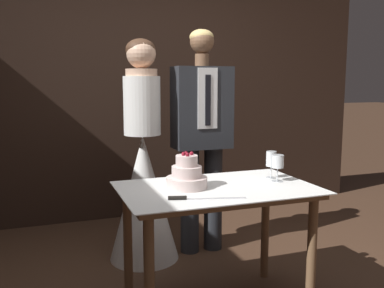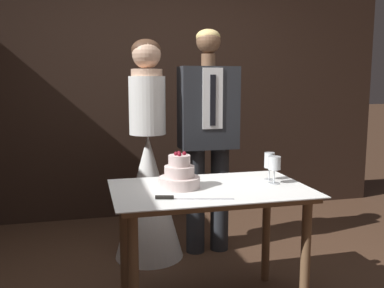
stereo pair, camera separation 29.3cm
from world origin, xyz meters
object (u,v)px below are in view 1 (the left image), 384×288
object	(u,v)px
cake_table	(217,204)
wine_glass_near	(271,160)
groom	(202,131)
wine_glass_middle	(278,163)
tiered_cake	(187,176)
bride	(143,180)
cake_knife	(192,198)

from	to	relation	value
cake_table	wine_glass_near	bearing A→B (deg)	13.76
cake_table	groom	bearing A→B (deg)	74.65
wine_glass_middle	tiered_cake	bearing A→B (deg)	175.92
tiered_cake	wine_glass_near	world-z (taller)	tiered_cake
bride	wine_glass_middle	bearing A→B (deg)	-53.29
cake_knife	wine_glass_near	bearing A→B (deg)	39.56
cake_knife	groom	world-z (taller)	groom
wine_glass_near	wine_glass_middle	world-z (taller)	wine_glass_near
cake_table	tiered_cake	xyz separation A→B (m)	(-0.18, 0.05, 0.18)
cake_table	bride	world-z (taller)	bride
cake_knife	bride	world-z (taller)	bride
cake_knife	wine_glass_middle	xyz separation A→B (m)	(0.65, 0.20, 0.11)
cake_knife	wine_glass_near	size ratio (longest dim) A/B	2.34
tiered_cake	wine_glass_middle	distance (m)	0.59
groom	cake_knife	bearing A→B (deg)	-113.68
cake_knife	wine_glass_middle	distance (m)	0.69
cake_knife	bride	bearing A→B (deg)	105.24
bride	wine_glass_near	bearing A→B (deg)	-49.42
wine_glass_middle	groom	world-z (taller)	groom
tiered_cake	bride	xyz separation A→B (m)	(-0.07, 0.84, -0.21)
tiered_cake	bride	distance (m)	0.86
cake_table	groom	world-z (taller)	groom
cake_table	cake_knife	distance (m)	0.33
cake_knife	wine_glass_middle	size ratio (longest dim) A/B	2.43
tiered_cake	groom	size ratio (longest dim) A/B	0.14
wine_glass_near	bride	size ratio (longest dim) A/B	0.10
wine_glass_middle	groom	bearing A→B (deg)	101.01
cake_table	cake_knife	bearing A→B (deg)	-139.25
cake_table	bride	distance (m)	0.92
wine_glass_middle	cake_knife	bearing A→B (deg)	-162.42
cake_knife	wine_glass_near	xyz separation A→B (m)	(0.66, 0.30, 0.12)
bride	cake_knife	bearing A→B (deg)	-89.48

